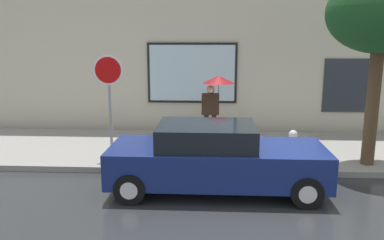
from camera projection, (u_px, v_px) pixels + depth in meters
The scene contains 7 objects.
ground_plane at pixel (269, 192), 8.48m from camera, with size 60.00×60.00×0.00m, color #282B2D.
sidewalk at pixel (255, 150), 11.39m from camera, with size 20.00×4.00×0.15m, color gray.
building_facade at pixel (250, 31), 13.13m from camera, with size 20.00×0.67×7.00m.
parked_car at pixel (215, 158), 8.43m from camera, with size 4.59×1.85×1.48m.
fire_hydrant at pixel (293, 144), 10.42m from camera, with size 0.30×0.44×0.74m.
pedestrian_with_umbrella at pixel (215, 91), 11.53m from camera, with size 0.97×0.95×2.04m.
stop_sign at pixel (109, 86), 9.96m from camera, with size 0.76×0.10×2.71m.
Camera 1 is at (-1.22, -8.05, 3.28)m, focal length 36.66 mm.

